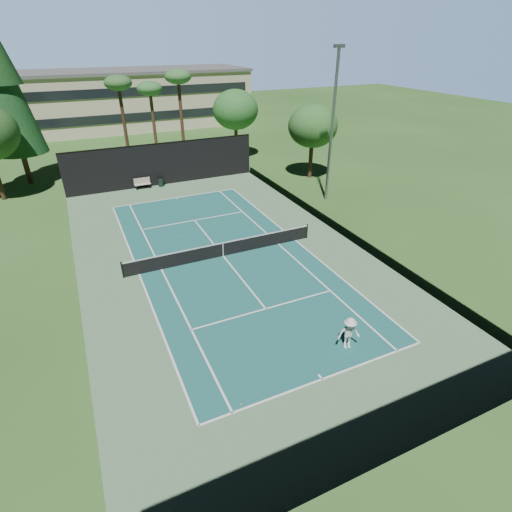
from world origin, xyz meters
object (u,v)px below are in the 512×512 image
(tennis_net, at_px, (223,249))
(tennis_ball_a, at_px, (241,404))
(tennis_ball_c, at_px, (214,223))
(trash_bin, at_px, (161,182))
(tennis_ball_b, at_px, (179,236))
(park_bench, at_px, (142,183))
(tennis_ball_d, at_px, (152,242))
(player, at_px, (349,333))

(tennis_net, bearing_deg, tennis_ball_a, -107.45)
(tennis_ball_a, bearing_deg, tennis_ball_c, 73.83)
(tennis_net, xyz_separation_m, trash_bin, (-0.51, 15.56, -0.08))
(trash_bin, bearing_deg, tennis_ball_b, -96.71)
(park_bench, bearing_deg, tennis_ball_c, -71.83)
(tennis_ball_d, bearing_deg, park_bench, 82.03)
(tennis_ball_a, height_order, tennis_ball_b, tennis_ball_a)
(tennis_ball_a, bearing_deg, trash_bin, 83.40)
(tennis_ball_a, xyz_separation_m, trash_bin, (3.15, 27.21, 0.45))
(tennis_ball_d, bearing_deg, trash_bin, 73.81)
(trash_bin, bearing_deg, tennis_ball_d, -106.19)
(tennis_ball_a, height_order, tennis_ball_c, tennis_ball_c)
(tennis_ball_c, height_order, trash_bin, trash_bin)
(tennis_ball_a, xyz_separation_m, tennis_ball_d, (-0.21, 15.62, -0.00))
(tennis_net, xyz_separation_m, tennis_ball_b, (-1.86, 4.10, -0.53))
(tennis_ball_b, bearing_deg, tennis_ball_d, -176.40)
(tennis_net, relative_size, tennis_ball_b, 212.51)
(tennis_ball_d, distance_m, park_bench, 11.82)
(tennis_ball_c, xyz_separation_m, park_bench, (-3.45, 10.51, 0.51))
(tennis_ball_b, distance_m, park_bench, 11.58)
(tennis_ball_a, bearing_deg, tennis_ball_d, 90.79)
(tennis_ball_c, distance_m, park_bench, 11.07)
(tennis_net, bearing_deg, tennis_ball_b, 114.39)
(tennis_net, xyz_separation_m, tennis_ball_c, (1.21, 5.16, -0.52))
(tennis_ball_d, height_order, park_bench, park_bench)
(tennis_net, distance_m, tennis_ball_b, 4.53)
(player, relative_size, tennis_ball_a, 26.51)
(tennis_ball_c, height_order, tennis_ball_d, tennis_ball_c)
(tennis_ball_b, bearing_deg, tennis_ball_c, 19.03)
(tennis_ball_b, xyz_separation_m, park_bench, (-0.38, 11.57, 0.52))
(tennis_ball_b, xyz_separation_m, tennis_ball_c, (3.07, 1.06, 0.01))
(tennis_ball_c, distance_m, tennis_ball_d, 5.22)
(tennis_net, height_order, tennis_ball_b, tennis_net)
(tennis_ball_a, distance_m, tennis_ball_b, 15.85)
(tennis_ball_a, relative_size, tennis_ball_b, 1.03)
(player, height_order, tennis_ball_d, player)
(park_bench, relative_size, trash_bin, 1.59)
(park_bench, bearing_deg, player, -80.49)
(tennis_ball_a, relative_size, park_bench, 0.04)
(tennis_net, relative_size, tennis_ball_c, 166.47)
(tennis_net, xyz_separation_m, tennis_ball_d, (-3.88, 3.97, -0.53))
(tennis_net, height_order, trash_bin, tennis_net)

